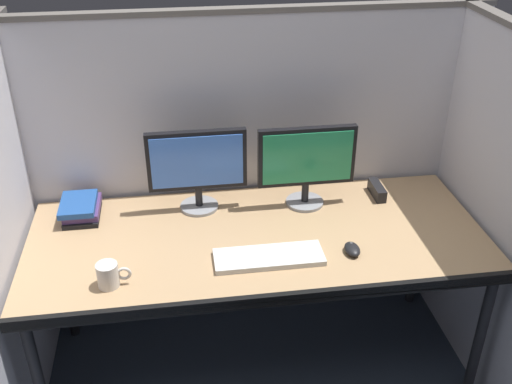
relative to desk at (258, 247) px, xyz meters
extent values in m
cube|color=silver|center=(0.00, 0.46, 0.08)|extent=(2.20, 0.05, 1.55)
cube|color=#605B56|center=(0.00, 0.46, 0.87)|extent=(2.21, 0.06, 0.02)
cube|color=silver|center=(-0.99, -0.09, 0.08)|extent=(0.05, 1.40, 1.55)
cube|color=silver|center=(0.99, -0.09, 0.08)|extent=(0.05, 1.40, 1.55)
cube|color=tan|center=(0.00, 0.01, 0.03)|extent=(1.90, 0.80, 0.04)
cube|color=black|center=(0.00, -0.38, 0.03)|extent=(1.90, 0.02, 0.05)
cylinder|color=black|center=(0.89, -0.33, -0.34)|extent=(0.04, 0.04, 0.70)
cylinder|color=black|center=(-0.89, 0.35, -0.34)|extent=(0.04, 0.04, 0.70)
cylinder|color=black|center=(0.89, 0.35, -0.34)|extent=(0.04, 0.04, 0.70)
cylinder|color=gray|center=(-0.23, 0.27, 0.06)|extent=(0.17, 0.17, 0.01)
cylinder|color=black|center=(-0.23, 0.27, 0.11)|extent=(0.03, 0.03, 0.09)
cube|color=black|center=(-0.23, 0.27, 0.29)|extent=(0.43, 0.03, 0.27)
cube|color=#3F72D8|center=(-0.23, 0.25, 0.29)|extent=(0.39, 0.01, 0.23)
cylinder|color=gray|center=(0.25, 0.24, 0.06)|extent=(0.17, 0.17, 0.01)
cylinder|color=black|center=(0.25, 0.24, 0.11)|extent=(0.03, 0.03, 0.09)
cube|color=black|center=(0.25, 0.24, 0.29)|extent=(0.43, 0.03, 0.27)
cube|color=#268C59|center=(0.25, 0.22, 0.29)|extent=(0.39, 0.01, 0.23)
cube|color=silver|center=(0.02, -0.16, 0.06)|extent=(0.43, 0.15, 0.02)
ellipsoid|color=black|center=(0.35, -0.16, 0.07)|extent=(0.06, 0.10, 0.03)
cylinder|color=#59595B|center=(0.35, -0.15, 0.08)|extent=(0.01, 0.01, 0.01)
cylinder|color=silver|center=(-0.59, -0.23, 0.10)|extent=(0.08, 0.08, 0.09)
torus|color=silver|center=(-0.53, -0.23, 0.10)|extent=(0.06, 0.01, 0.06)
cube|color=black|center=(-0.74, 0.27, 0.06)|extent=(0.15, 0.21, 0.02)
cube|color=#4C3366|center=(-0.74, 0.28, 0.09)|extent=(0.15, 0.21, 0.03)
cube|color=#1E478C|center=(-0.75, 0.27, 0.11)|extent=(0.15, 0.21, 0.03)
cube|color=black|center=(0.60, 0.26, 0.08)|extent=(0.04, 0.15, 0.06)
camera|label=1|loc=(-0.30, -2.02, 1.44)|focal=41.67mm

